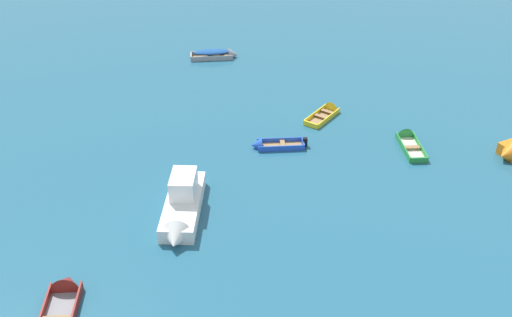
{
  "coord_description": "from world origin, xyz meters",
  "views": [
    {
      "loc": [
        -4.58,
        -1.64,
        17.3
      ],
      "look_at": [
        0.0,
        25.18,
        0.15
      ],
      "focal_mm": 39.8,
      "sensor_mm": 36.0,
      "label": 1
    }
  ],
  "objects_px": {
    "rowboat_green_far_back": "(407,139)",
    "motor_launch_white_cluster_inner": "(182,207)",
    "rowboat_yellow_outer_right": "(329,111)",
    "rowboat_maroon_center": "(64,298)",
    "rowboat_grey_distant_center": "(219,54)",
    "rowboat_blue_foreground_center": "(268,145)"
  },
  "relations": [
    {
      "from": "rowboat_blue_foreground_center",
      "to": "rowboat_maroon_center",
      "type": "bearing_deg",
      "value": -134.93
    },
    {
      "from": "rowboat_maroon_center",
      "to": "rowboat_green_far_back",
      "type": "distance_m",
      "value": 21.25
    },
    {
      "from": "rowboat_grey_distant_center",
      "to": "motor_launch_white_cluster_inner",
      "type": "bearing_deg",
      "value": -101.62
    },
    {
      "from": "rowboat_yellow_outer_right",
      "to": "motor_launch_white_cluster_inner",
      "type": "relative_size",
      "value": 0.52
    },
    {
      "from": "motor_launch_white_cluster_inner",
      "to": "rowboat_blue_foreground_center",
      "type": "height_order",
      "value": "motor_launch_white_cluster_inner"
    },
    {
      "from": "rowboat_maroon_center",
      "to": "rowboat_grey_distant_center",
      "type": "relative_size",
      "value": 1.07
    },
    {
      "from": "rowboat_yellow_outer_right",
      "to": "rowboat_maroon_center",
      "type": "bearing_deg",
      "value": -137.06
    },
    {
      "from": "rowboat_maroon_center",
      "to": "rowboat_blue_foreground_center",
      "type": "distance_m",
      "value": 14.88
    },
    {
      "from": "rowboat_yellow_outer_right",
      "to": "motor_launch_white_cluster_inner",
      "type": "height_order",
      "value": "motor_launch_white_cluster_inner"
    },
    {
      "from": "rowboat_maroon_center",
      "to": "rowboat_blue_foreground_center",
      "type": "relative_size",
      "value": 1.22
    },
    {
      "from": "rowboat_yellow_outer_right",
      "to": "rowboat_green_far_back",
      "type": "bearing_deg",
      "value": -50.07
    },
    {
      "from": "rowboat_maroon_center",
      "to": "rowboat_green_far_back",
      "type": "height_order",
      "value": "rowboat_maroon_center"
    },
    {
      "from": "rowboat_maroon_center",
      "to": "motor_launch_white_cluster_inner",
      "type": "height_order",
      "value": "motor_launch_white_cluster_inner"
    },
    {
      "from": "rowboat_yellow_outer_right",
      "to": "rowboat_blue_foreground_center",
      "type": "distance_m",
      "value": 5.94
    },
    {
      "from": "rowboat_maroon_center",
      "to": "motor_launch_white_cluster_inner",
      "type": "distance_m",
      "value": 7.03
    },
    {
      "from": "rowboat_green_far_back",
      "to": "rowboat_grey_distant_center",
      "type": "distance_m",
      "value": 17.8
    },
    {
      "from": "rowboat_yellow_outer_right",
      "to": "motor_launch_white_cluster_inner",
      "type": "distance_m",
      "value": 13.78
    },
    {
      "from": "motor_launch_white_cluster_inner",
      "to": "rowboat_maroon_center",
      "type": "bearing_deg",
      "value": -136.82
    },
    {
      "from": "rowboat_green_far_back",
      "to": "rowboat_grey_distant_center",
      "type": "relative_size",
      "value": 0.93
    },
    {
      "from": "rowboat_green_far_back",
      "to": "motor_launch_white_cluster_inner",
      "type": "bearing_deg",
      "value": -159.83
    },
    {
      "from": "rowboat_green_far_back",
      "to": "rowboat_blue_foreground_center",
      "type": "bearing_deg",
      "value": 175.24
    },
    {
      "from": "rowboat_yellow_outer_right",
      "to": "rowboat_green_far_back",
      "type": "xyz_separation_m",
      "value": [
        3.62,
        -4.32,
        0.01
      ]
    }
  ]
}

